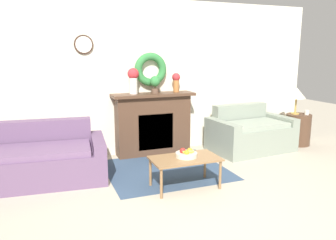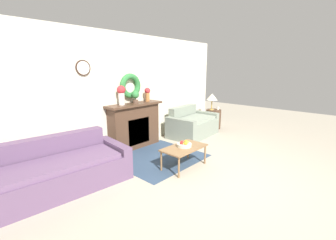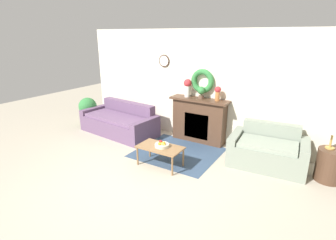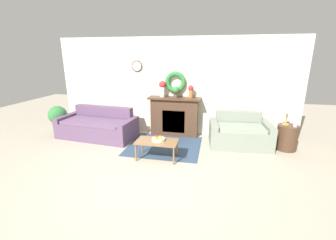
% 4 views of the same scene
% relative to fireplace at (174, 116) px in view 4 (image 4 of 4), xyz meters
% --- Properties ---
extents(ground_plane, '(16.00, 16.00, 0.00)m').
position_rel_fireplace_xyz_m(ground_plane, '(-0.07, -2.62, -0.55)').
color(ground_plane, '#ADA38E').
extents(floor_rug, '(1.80, 1.61, 0.01)m').
position_rel_fireplace_xyz_m(floor_rug, '(-0.09, -0.89, -0.55)').
color(floor_rug, '#334760').
rests_on(floor_rug, ground_plane).
extents(wall_back, '(6.80, 0.19, 2.70)m').
position_rel_fireplace_xyz_m(wall_back, '(-0.07, 0.20, 0.81)').
color(wall_back, beige).
rests_on(wall_back, ground_plane).
extents(fireplace, '(1.45, 0.41, 1.09)m').
position_rel_fireplace_xyz_m(fireplace, '(0.00, 0.00, 0.00)').
color(fireplace, '#4C3323').
rests_on(fireplace, ground_plane).
extents(couch_left, '(2.20, 1.16, 0.80)m').
position_rel_fireplace_xyz_m(couch_left, '(-2.06, -0.61, -0.26)').
color(couch_left, '#604766').
rests_on(couch_left, ground_plane).
extents(loveseat_right, '(1.54, 1.03, 0.82)m').
position_rel_fireplace_xyz_m(loveseat_right, '(1.75, -0.44, -0.24)').
color(loveseat_right, gray).
rests_on(loveseat_right, ground_plane).
extents(coffee_table, '(0.91, 0.51, 0.42)m').
position_rel_fireplace_xyz_m(coffee_table, '(-0.09, -1.61, -0.18)').
color(coffee_table, olive).
rests_on(coffee_table, ground_plane).
extents(fruit_bowl, '(0.29, 0.29, 0.12)m').
position_rel_fireplace_xyz_m(fruit_bowl, '(-0.07, -1.59, -0.09)').
color(fruit_bowl, beige).
rests_on(fruit_bowl, coffee_table).
extents(side_table_by_loveseat, '(0.47, 0.47, 0.61)m').
position_rel_fireplace_xyz_m(side_table_by_loveseat, '(2.85, -0.47, -0.25)').
color(side_table_by_loveseat, '#4C3323').
rests_on(side_table_by_loveseat, ground_plane).
extents(table_lamp, '(0.35, 0.35, 0.52)m').
position_rel_fireplace_xyz_m(table_lamp, '(2.79, -0.42, 0.46)').
color(table_lamp, '#B28E42').
rests_on(table_lamp, side_table_by_loveseat).
extents(mug, '(0.08, 0.08, 0.09)m').
position_rel_fireplace_xyz_m(mug, '(2.96, -0.55, 0.10)').
color(mug, silver).
rests_on(mug, side_table_by_loveseat).
extents(vase_on_mantel_left, '(0.19, 0.19, 0.44)m').
position_rel_fireplace_xyz_m(vase_on_mantel_left, '(-0.34, 0.01, 0.80)').
color(vase_on_mantel_left, silver).
rests_on(vase_on_mantel_left, fireplace).
extents(vase_on_mantel_right, '(0.15, 0.15, 0.34)m').
position_rel_fireplace_xyz_m(vase_on_mantel_right, '(0.44, 0.01, 0.74)').
color(vase_on_mantel_right, '#AD6B38').
rests_on(vase_on_mantel_right, fireplace).
extents(potted_plant_on_mantel, '(0.18, 0.18, 0.29)m').
position_rel_fireplace_xyz_m(potted_plant_on_mantel, '(0.04, -0.01, 0.72)').
color(potted_plant_on_mantel, brown).
rests_on(potted_plant_on_mantel, fireplace).
extents(potted_plant_floor_by_couch, '(0.52, 0.52, 0.81)m').
position_rel_fireplace_xyz_m(potted_plant_floor_by_couch, '(-3.34, -0.55, -0.04)').
color(potted_plant_floor_by_couch, brown).
rests_on(potted_plant_floor_by_couch, ground_plane).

